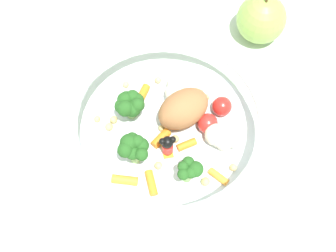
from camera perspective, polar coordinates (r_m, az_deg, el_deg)
The scene contains 3 objects.
ground_plane at distance 0.61m, azimuth -1.37°, elevation -2.08°, with size 2.40×2.40×0.00m, color silver.
food_container at distance 0.58m, azimuth 0.48°, elevation 0.48°, with size 0.25×0.25×0.07m.
loose_apple at distance 0.69m, azimuth 11.93°, elevation 13.35°, with size 0.07×0.07×0.09m.
Camera 1 is at (-0.11, 0.22, 0.55)m, focal length 47.30 mm.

